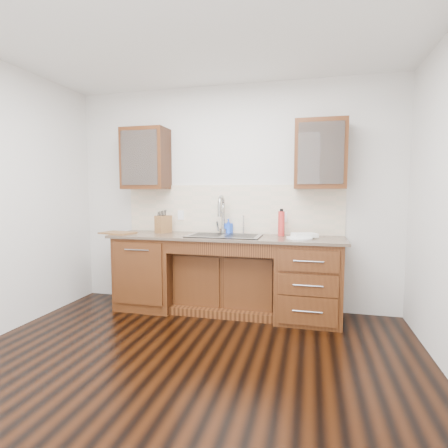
% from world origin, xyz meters
% --- Properties ---
extents(ground, '(4.00, 3.50, 0.10)m').
position_xyz_m(ground, '(0.00, 0.00, -0.05)').
color(ground, black).
extents(ceiling, '(4.00, 3.50, 0.10)m').
position_xyz_m(ceiling, '(0.00, 0.00, 2.75)').
color(ceiling, white).
rests_on(ceiling, wall_back).
extents(wall_back, '(4.00, 0.10, 2.70)m').
position_xyz_m(wall_back, '(0.00, 1.80, 1.35)').
color(wall_back, silver).
rests_on(wall_back, ground).
extents(base_cabinet_left, '(0.70, 0.62, 0.88)m').
position_xyz_m(base_cabinet_left, '(-0.95, 1.44, 0.44)').
color(base_cabinet_left, '#593014').
rests_on(base_cabinet_left, ground).
extents(base_cabinet_center, '(1.20, 0.44, 0.70)m').
position_xyz_m(base_cabinet_center, '(0.00, 1.53, 0.35)').
color(base_cabinet_center, '#593014').
rests_on(base_cabinet_center, ground).
extents(base_cabinet_right, '(0.70, 0.62, 0.88)m').
position_xyz_m(base_cabinet_right, '(0.95, 1.44, 0.44)').
color(base_cabinet_right, '#593014').
rests_on(base_cabinet_right, ground).
extents(countertop, '(2.70, 0.65, 0.03)m').
position_xyz_m(countertop, '(0.00, 1.43, 0.90)').
color(countertop, '#84705B').
rests_on(countertop, base_cabinet_left).
extents(backsplash, '(2.70, 0.02, 0.59)m').
position_xyz_m(backsplash, '(0.00, 1.74, 1.21)').
color(backsplash, beige).
rests_on(backsplash, wall_back).
extents(sink, '(0.84, 0.46, 0.19)m').
position_xyz_m(sink, '(0.00, 1.41, 0.83)').
color(sink, '#9E9EA5').
rests_on(sink, countertop).
extents(faucet, '(0.04, 0.04, 0.40)m').
position_xyz_m(faucet, '(-0.07, 1.64, 1.11)').
color(faucet, '#999993').
rests_on(faucet, countertop).
extents(filter_tap, '(0.02, 0.02, 0.24)m').
position_xyz_m(filter_tap, '(0.18, 1.65, 1.03)').
color(filter_tap, '#999993').
rests_on(filter_tap, countertop).
extents(upper_cabinet_left, '(0.55, 0.34, 0.75)m').
position_xyz_m(upper_cabinet_left, '(-1.05, 1.58, 1.83)').
color(upper_cabinet_left, '#593014').
rests_on(upper_cabinet_left, wall_back).
extents(upper_cabinet_right, '(0.55, 0.34, 0.75)m').
position_xyz_m(upper_cabinet_right, '(1.05, 1.58, 1.83)').
color(upper_cabinet_right, '#593014').
rests_on(upper_cabinet_right, wall_back).
extents(outlet_left, '(0.08, 0.01, 0.12)m').
position_xyz_m(outlet_left, '(-0.65, 1.73, 1.12)').
color(outlet_left, white).
rests_on(outlet_left, backsplash).
extents(outlet_right, '(0.08, 0.01, 0.12)m').
position_xyz_m(outlet_right, '(0.65, 1.73, 1.12)').
color(outlet_right, white).
rests_on(outlet_right, backsplash).
extents(soap_bottle, '(0.10, 0.10, 0.18)m').
position_xyz_m(soap_bottle, '(-0.01, 1.68, 1.00)').
color(soap_bottle, blue).
rests_on(soap_bottle, countertop).
extents(water_bottle, '(0.09, 0.09, 0.28)m').
position_xyz_m(water_bottle, '(0.63, 1.60, 1.05)').
color(water_bottle, red).
rests_on(water_bottle, countertop).
extents(plate, '(0.34, 0.34, 0.02)m').
position_xyz_m(plate, '(0.85, 1.40, 0.92)').
color(plate, white).
rests_on(plate, countertop).
extents(dish_towel, '(0.30, 0.27, 0.04)m').
position_xyz_m(dish_towel, '(0.90, 1.44, 0.94)').
color(dish_towel, silver).
rests_on(dish_towel, plate).
extents(knife_block, '(0.18, 0.22, 0.21)m').
position_xyz_m(knife_block, '(-0.82, 1.55, 1.02)').
color(knife_block, olive).
rests_on(knife_block, countertop).
extents(cutting_board, '(0.44, 0.35, 0.02)m').
position_xyz_m(cutting_board, '(-1.32, 1.33, 0.92)').
color(cutting_board, '#A65F29').
rests_on(cutting_board, countertop).
extents(cup_left_a, '(0.13, 0.13, 0.09)m').
position_xyz_m(cup_left_a, '(-1.12, 1.58, 1.77)').
color(cup_left_a, white).
rests_on(cup_left_a, upper_cabinet_left).
extents(cup_left_b, '(0.13, 0.13, 0.09)m').
position_xyz_m(cup_left_b, '(-0.98, 1.58, 1.77)').
color(cup_left_b, white).
rests_on(cup_left_b, upper_cabinet_left).
extents(cup_right_a, '(0.15, 0.15, 0.10)m').
position_xyz_m(cup_right_a, '(0.90, 1.58, 1.77)').
color(cup_right_a, white).
rests_on(cup_right_a, upper_cabinet_right).
extents(cup_right_b, '(0.09, 0.09, 0.09)m').
position_xyz_m(cup_right_b, '(1.18, 1.58, 1.77)').
color(cup_right_b, silver).
rests_on(cup_right_b, upper_cabinet_right).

